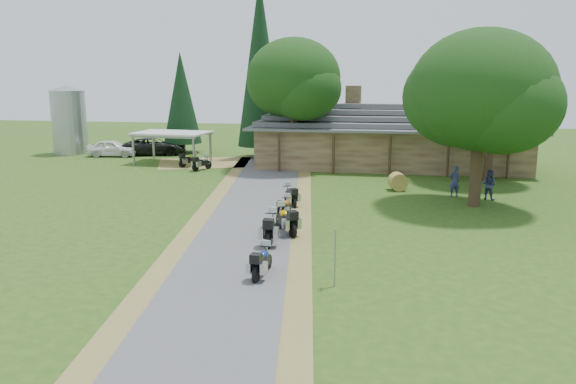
% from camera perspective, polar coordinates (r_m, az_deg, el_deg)
% --- Properties ---
extents(ground, '(120.00, 120.00, 0.00)m').
position_cam_1_polar(ground, '(22.51, -5.43, -6.40)').
color(ground, '#284B15').
rests_on(ground, ground).
extents(driveway, '(51.95, 51.95, 0.00)m').
position_cam_1_polar(driveway, '(26.34, -4.16, -3.67)').
color(driveway, '#4C4C4F').
rests_on(driveway, ground).
extents(lodge, '(21.40, 9.40, 4.90)m').
position_cam_1_polar(lodge, '(44.82, 10.34, 5.75)').
color(lodge, brown).
rests_on(lodge, ground).
extents(silo, '(3.13, 3.13, 6.13)m').
position_cam_1_polar(silo, '(54.68, -21.36, 6.84)').
color(silo, gray).
rests_on(silo, ground).
extents(carport, '(6.10, 4.34, 2.51)m').
position_cam_1_polar(carport, '(46.59, -11.64, 4.45)').
color(carport, silver).
rests_on(carport, ground).
extents(car_white_sedan, '(2.92, 5.74, 1.84)m').
position_cam_1_polar(car_white_sedan, '(51.69, -17.41, 4.48)').
color(car_white_sedan, white).
rests_on(car_white_sedan, ground).
extents(car_dark_suv, '(4.06, 6.44, 2.29)m').
position_cam_1_polar(car_dark_suv, '(51.80, -13.50, 4.96)').
color(car_dark_suv, black).
rests_on(car_dark_suv, ground).
extents(motorcycle_row_a, '(0.72, 1.76, 1.17)m').
position_cam_1_polar(motorcycle_row_a, '(20.00, -2.64, -6.95)').
color(motorcycle_row_a, navy).
rests_on(motorcycle_row_a, ground).
extents(motorcycle_row_b, '(0.84, 2.11, 1.41)m').
position_cam_1_polar(motorcycle_row_b, '(23.81, -1.75, -3.56)').
color(motorcycle_row_b, '#9B9DA2').
rests_on(motorcycle_row_b, ground).
extents(motorcycle_row_c, '(1.59, 2.00, 1.34)m').
position_cam_1_polar(motorcycle_row_c, '(25.29, -0.21, -2.72)').
color(motorcycle_row_c, '#C09800').
rests_on(motorcycle_row_c, ground).
extents(motorcycle_row_d, '(0.70, 1.76, 1.18)m').
position_cam_1_polar(motorcycle_row_d, '(27.85, -0.32, -1.54)').
color(motorcycle_row_d, '#DB6103').
rests_on(motorcycle_row_d, ground).
extents(motorcycle_row_e, '(1.29, 1.82, 1.19)m').
position_cam_1_polar(motorcycle_row_e, '(30.73, 0.24, -0.25)').
color(motorcycle_row_e, black).
rests_on(motorcycle_row_e, ground).
extents(motorcycle_carport_a, '(1.50, 1.69, 1.17)m').
position_cam_1_polar(motorcycle_carport_a, '(44.48, -9.94, 3.30)').
color(motorcycle_carport_a, gold).
rests_on(motorcycle_carport_a, ground).
extents(motorcycle_carport_b, '(1.27, 1.84, 1.21)m').
position_cam_1_polar(motorcycle_carport_b, '(42.69, -8.74, 3.02)').
color(motorcycle_carport_b, slate).
rests_on(motorcycle_carport_b, ground).
extents(person_a, '(0.71, 0.60, 2.14)m').
position_cam_1_polar(person_a, '(34.24, 16.56, 1.30)').
color(person_a, navy).
rests_on(person_a, ground).
extents(person_b, '(0.72, 0.67, 2.04)m').
position_cam_1_polar(person_b, '(34.03, 19.76, 0.96)').
color(person_b, navy).
rests_on(person_b, ground).
extents(hay_bale, '(1.28, 1.21, 1.09)m').
position_cam_1_polar(hay_bale, '(35.39, 11.10, 1.04)').
color(hay_bale, olive).
rests_on(hay_bale, ground).
extents(sign_post, '(0.36, 0.06, 2.03)m').
position_cam_1_polar(sign_post, '(18.95, 4.78, -6.69)').
color(sign_post, gray).
rests_on(sign_post, ground).
extents(oak_lodge_left, '(6.90, 6.90, 11.02)m').
position_cam_1_polar(oak_lodge_left, '(42.30, 0.60, 9.75)').
color(oak_lodge_left, black).
rests_on(oak_lodge_left, ground).
extents(oak_lodge_right, '(6.98, 6.98, 11.02)m').
position_cam_1_polar(oak_lodge_right, '(39.89, 20.09, 8.93)').
color(oak_lodge_right, black).
rests_on(oak_lodge_right, ground).
extents(oak_driveway, '(7.55, 7.55, 10.07)m').
position_cam_1_polar(oak_driveway, '(31.61, 18.93, 7.58)').
color(oak_driveway, black).
rests_on(oak_driveway, ground).
extents(cedar_near, '(3.98, 3.98, 15.14)m').
position_cam_1_polar(cedar_near, '(48.44, -2.83, 12.43)').
color(cedar_near, black).
rests_on(cedar_near, ground).
extents(cedar_far, '(3.45, 3.45, 9.11)m').
position_cam_1_polar(cedar_far, '(52.42, -10.76, 8.89)').
color(cedar_far, black).
rests_on(cedar_far, ground).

